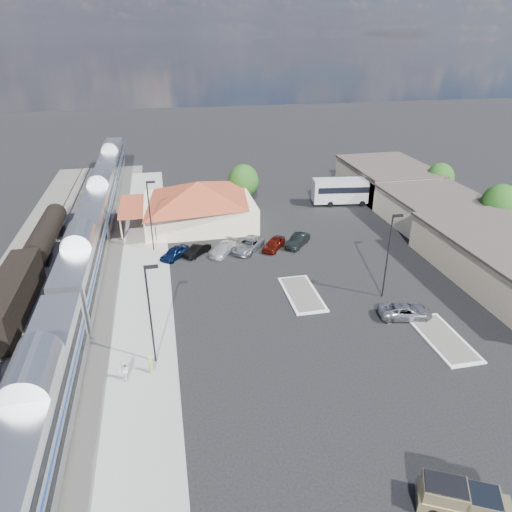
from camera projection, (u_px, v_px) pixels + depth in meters
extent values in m
plane|color=black|center=(269.00, 309.00, 44.89)|extent=(280.00, 280.00, 0.00)
cube|color=#4C4944|center=(58.00, 291.00, 48.03)|extent=(16.00, 100.00, 0.12)
cube|color=gray|center=(145.00, 291.00, 47.91)|extent=(5.50, 92.00, 0.18)
cube|color=silver|center=(41.00, 405.00, 29.10)|extent=(3.00, 20.00, 5.00)
cube|color=black|center=(50.00, 437.00, 30.31)|extent=(2.20, 16.00, 0.60)
cube|color=silver|center=(83.00, 261.00, 47.57)|extent=(3.00, 20.00, 5.00)
cube|color=black|center=(88.00, 284.00, 48.78)|extent=(2.20, 16.00, 0.60)
cube|color=silver|center=(102.00, 198.00, 66.05)|extent=(3.00, 20.00, 5.00)
cube|color=black|center=(105.00, 215.00, 67.25)|extent=(2.20, 16.00, 0.60)
cube|color=silver|center=(112.00, 162.00, 84.52)|extent=(3.00, 20.00, 5.00)
cube|color=black|center=(114.00, 176.00, 85.72)|extent=(2.20, 16.00, 0.60)
cube|color=black|center=(12.00, 297.00, 42.78)|extent=(2.80, 14.00, 3.60)
cube|color=black|center=(16.00, 314.00, 43.62)|extent=(2.20, 12.00, 0.60)
cylinder|color=black|center=(46.00, 232.00, 56.90)|extent=(2.80, 14.00, 2.80)
cube|color=black|center=(49.00, 245.00, 57.69)|extent=(2.20, 12.00, 0.60)
cube|color=beige|center=(199.00, 212.00, 64.38)|extent=(15.00, 12.00, 3.60)
pyramid|color=maroon|center=(198.00, 191.00, 63.02)|extent=(15.30, 12.24, 2.60)
cube|color=maroon|center=(132.00, 206.00, 62.05)|extent=(3.20, 9.60, 0.25)
cube|color=#C6B28C|center=(431.00, 208.00, 65.00)|extent=(12.00, 18.00, 4.00)
cube|color=#3F3833|center=(434.00, 194.00, 64.06)|extent=(12.40, 18.40, 0.30)
cube|color=#C6B28C|center=(386.00, 179.00, 77.21)|extent=(12.00, 16.00, 4.50)
cube|color=#3F3833|center=(388.00, 165.00, 76.16)|extent=(12.40, 16.40, 0.30)
cube|color=silver|center=(302.00, 294.00, 47.35)|extent=(3.30, 7.50, 0.15)
cube|color=#4C4944|center=(302.00, 293.00, 47.31)|extent=(2.70, 6.90, 0.10)
cube|color=silver|center=(443.00, 339.00, 40.40)|extent=(3.30, 7.50, 0.15)
cube|color=#4C4944|center=(443.00, 338.00, 40.36)|extent=(2.70, 6.90, 0.10)
cylinder|color=black|center=(150.00, 317.00, 35.61)|extent=(0.16, 0.16, 9.00)
cube|color=black|center=(151.00, 267.00, 33.79)|extent=(1.00, 0.25, 0.22)
cylinder|color=black|center=(150.00, 217.00, 54.96)|extent=(0.16, 0.16, 9.00)
cube|color=black|center=(151.00, 182.00, 53.15)|extent=(1.00, 0.25, 0.22)
cylinder|color=black|center=(387.00, 257.00, 45.13)|extent=(0.16, 0.16, 9.00)
cube|color=black|center=(398.00, 216.00, 43.31)|extent=(1.00, 0.25, 0.22)
cylinder|color=#382314|center=(495.00, 224.00, 61.08)|extent=(0.30, 0.30, 2.86)
ellipsoid|color=#1C4513|center=(500.00, 205.00, 59.86)|extent=(4.94, 4.94, 5.46)
cylinder|color=#382314|center=(437.00, 193.00, 73.46)|extent=(0.30, 0.30, 2.55)
ellipsoid|color=#1C4513|center=(440.00, 178.00, 72.37)|extent=(4.41, 4.41, 4.87)
cylinder|color=#382314|center=(244.00, 198.00, 71.23)|extent=(0.30, 0.30, 2.73)
ellipsoid|color=#1C4513|center=(243.00, 181.00, 70.06)|extent=(4.71, 4.71, 5.21)
cube|color=tan|center=(463.00, 504.00, 25.72)|extent=(5.33, 3.88, 0.82)
cube|color=tan|center=(465.00, 497.00, 25.44)|extent=(2.49, 2.41, 0.87)
cube|color=tan|center=(466.00, 496.00, 25.40)|extent=(2.94, 2.63, 1.01)
cylinder|color=black|center=(490.00, 500.00, 26.15)|extent=(0.70, 0.52, 0.66)
cylinder|color=black|center=(431.00, 487.00, 26.88)|extent=(0.70, 0.52, 0.66)
imported|color=#A3A6AB|center=(405.00, 311.00, 43.27)|extent=(5.35, 3.25, 1.39)
cube|color=silver|center=(353.00, 190.00, 71.68)|extent=(12.95, 4.42, 3.60)
cube|color=black|center=(353.00, 188.00, 71.49)|extent=(11.95, 4.32, 0.95)
cylinder|color=black|center=(382.00, 203.00, 71.65)|extent=(0.99, 0.44, 0.95)
cylinder|color=black|center=(377.00, 198.00, 73.87)|extent=(0.99, 0.44, 0.95)
cylinder|color=black|center=(330.00, 204.00, 71.11)|extent=(0.99, 0.44, 0.95)
cylinder|color=black|center=(327.00, 199.00, 73.33)|extent=(0.99, 0.44, 0.95)
imported|color=#AFC83E|center=(151.00, 364.00, 35.86)|extent=(0.58, 0.70, 1.63)
imported|color=white|center=(123.00, 372.00, 34.94)|extent=(0.94, 1.06, 1.83)
imported|color=#0D1C42|center=(175.00, 253.00, 54.84)|extent=(4.05, 4.22, 1.42)
imported|color=black|center=(197.00, 250.00, 55.63)|extent=(3.73, 3.77, 1.30)
imported|color=silver|center=(223.00, 249.00, 55.94)|extent=(4.33, 4.85, 1.35)
imported|color=#93979B|center=(248.00, 245.00, 56.76)|extent=(5.19, 5.75, 1.49)
imported|color=#65150B|center=(274.00, 244.00, 57.10)|extent=(3.94, 4.39, 1.44)
imported|color=black|center=(298.00, 241.00, 57.94)|extent=(4.15, 4.46, 1.49)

